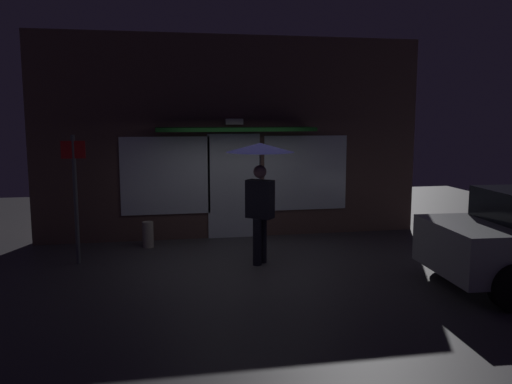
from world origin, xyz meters
name	(u,v)px	position (x,y,z in m)	size (l,w,h in m)	color
ground_plane	(253,265)	(0.00, 0.00, 0.00)	(18.00, 18.00, 0.00)	#423F44
building_facade	(233,139)	(0.00, 2.34, 2.08)	(8.14, 1.00, 4.21)	brown
person_with_umbrella	(260,170)	(0.14, 0.07, 1.65)	(1.17, 1.17, 2.11)	black
street_sign_post	(75,191)	(-2.98, 0.65, 1.28)	(0.40, 0.07, 2.25)	#595B60
sidewalk_bollard	(148,235)	(-1.80, 1.62, 0.26)	(0.21, 0.21, 0.51)	#B2A899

